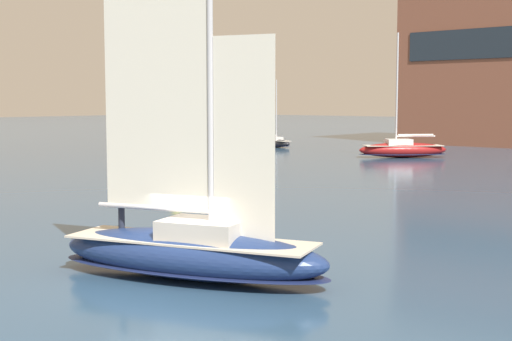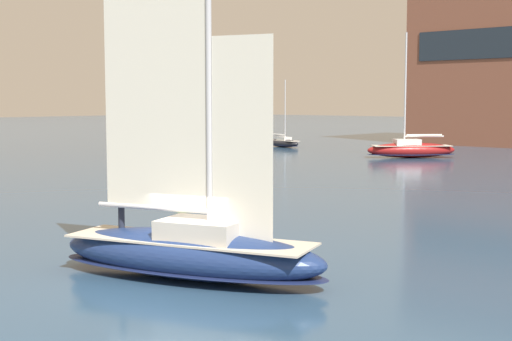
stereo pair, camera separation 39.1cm
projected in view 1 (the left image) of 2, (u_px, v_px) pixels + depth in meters
The scene contains 5 objects.
ground_plane at pixel (191, 278), 21.28m from camera, with size 400.00×400.00×0.00m, color #2D4C6B.
sailboat_main at pixel (191, 246), 21.18m from camera, with size 9.04×5.02×11.98m.
sailboat_moored_near_marina at pixel (403, 149), 66.79m from camera, with size 7.53×7.70×11.57m.
sailboat_moored_far_slip at pixel (274, 142), 82.08m from camera, with size 5.80×2.84×7.71m.
channel_buoy at pixel (176, 177), 41.95m from camera, with size 1.18×1.18×2.13m.
Camera 1 is at (15.06, -14.57, 5.28)m, focal length 50.00 mm.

